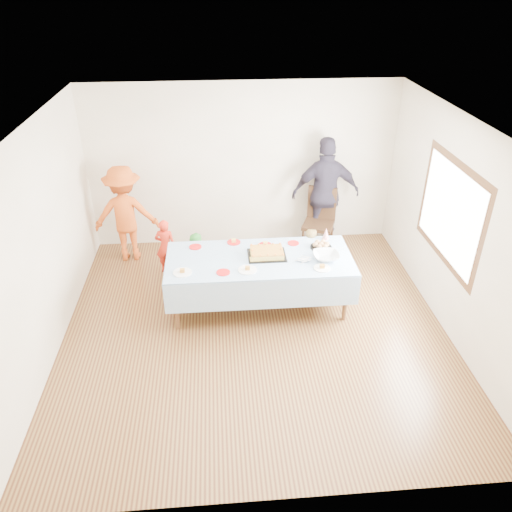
% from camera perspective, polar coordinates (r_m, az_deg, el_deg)
% --- Properties ---
extents(ground, '(5.00, 5.00, 0.00)m').
position_cam_1_polar(ground, '(6.73, -0.11, -8.12)').
color(ground, '#492414').
rests_on(ground, ground).
extents(room_walls, '(5.04, 5.04, 2.72)m').
position_cam_1_polar(room_walls, '(5.81, 0.41, 5.77)').
color(room_walls, '#C1B69E').
rests_on(room_walls, ground).
extents(party_table, '(2.50, 1.10, 0.78)m').
position_cam_1_polar(party_table, '(6.73, 0.38, -0.62)').
color(party_table, brown).
rests_on(party_table, ground).
extents(birthday_cake, '(0.51, 0.39, 0.09)m').
position_cam_1_polar(birthday_cake, '(6.73, 1.24, 0.34)').
color(birthday_cake, black).
rests_on(birthday_cake, party_table).
extents(rolls_tray, '(0.30, 0.30, 0.09)m').
position_cam_1_polar(rolls_tray, '(6.98, 7.44, 1.22)').
color(rolls_tray, black).
rests_on(rolls_tray, party_table).
extents(punch_bowl, '(0.35, 0.35, 0.09)m').
position_cam_1_polar(punch_bowl, '(6.72, 8.02, -0.04)').
color(punch_bowl, silver).
rests_on(punch_bowl, party_table).
extents(party_hat, '(0.10, 0.10, 0.17)m').
position_cam_1_polar(party_hat, '(7.20, 8.00, 2.55)').
color(party_hat, white).
rests_on(party_hat, party_table).
extents(fork_pile, '(0.24, 0.18, 0.07)m').
position_cam_1_polar(fork_pile, '(6.63, 5.53, -0.41)').
color(fork_pile, white).
rests_on(fork_pile, party_table).
extents(plate_red_far_a, '(0.18, 0.18, 0.01)m').
position_cam_1_polar(plate_red_far_a, '(7.00, -6.95, 1.04)').
color(plate_red_far_a, red).
rests_on(plate_red_far_a, party_table).
extents(plate_red_far_b, '(0.19, 0.19, 0.01)m').
position_cam_1_polar(plate_red_far_b, '(7.08, -2.56, 1.59)').
color(plate_red_far_b, red).
rests_on(plate_red_far_b, party_table).
extents(plate_red_far_c, '(0.19, 0.19, 0.01)m').
position_cam_1_polar(plate_red_far_c, '(7.00, 1.07, 1.28)').
color(plate_red_far_c, red).
rests_on(plate_red_far_c, party_table).
extents(plate_red_far_d, '(0.16, 0.16, 0.01)m').
position_cam_1_polar(plate_red_far_d, '(7.07, 4.28, 1.48)').
color(plate_red_far_d, red).
rests_on(plate_red_far_d, party_table).
extents(plate_red_near, '(0.18, 0.18, 0.01)m').
position_cam_1_polar(plate_red_near, '(6.39, -3.77, -1.88)').
color(plate_red_near, red).
rests_on(plate_red_near, party_table).
extents(plate_white_left, '(0.24, 0.24, 0.01)m').
position_cam_1_polar(plate_white_left, '(6.44, -8.41, -1.87)').
color(plate_white_left, white).
rests_on(plate_white_left, party_table).
extents(plate_white_mid, '(0.25, 0.25, 0.01)m').
position_cam_1_polar(plate_white_mid, '(6.43, -0.98, -1.59)').
color(plate_white_mid, white).
rests_on(plate_white_mid, party_table).
extents(plate_white_right, '(0.22, 0.22, 0.01)m').
position_cam_1_polar(plate_white_right, '(6.52, 7.56, -1.38)').
color(plate_white_right, white).
rests_on(plate_white_right, party_table).
extents(dining_chair, '(0.62, 0.62, 1.09)m').
position_cam_1_polar(dining_chair, '(8.28, 7.30, 4.44)').
color(dining_chair, black).
rests_on(dining_chair, ground).
extents(toddler_left, '(0.36, 0.26, 0.89)m').
position_cam_1_polar(toddler_left, '(7.79, -10.28, 1.10)').
color(toddler_left, red).
rests_on(toddler_left, ground).
extents(toddler_mid, '(0.42, 0.30, 0.80)m').
position_cam_1_polar(toddler_mid, '(7.50, -6.76, -0.24)').
color(toddler_mid, '#266E24').
rests_on(toddler_mid, ground).
extents(toddler_right, '(0.43, 0.34, 0.87)m').
position_cam_1_polar(toddler_right, '(7.48, 6.00, 0.06)').
color(toddler_right, tan).
rests_on(toddler_right, ground).
extents(adult_left, '(1.03, 0.62, 1.58)m').
position_cam_1_polar(adult_left, '(8.17, -14.69, 4.68)').
color(adult_left, '#C14D18').
rests_on(adult_left, ground).
extents(adult_right, '(1.11, 0.47, 1.89)m').
position_cam_1_polar(adult_right, '(8.32, 7.95, 7.08)').
color(adult_right, '#2D2837').
rests_on(adult_right, ground).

